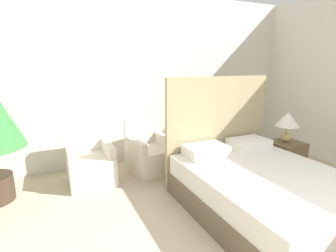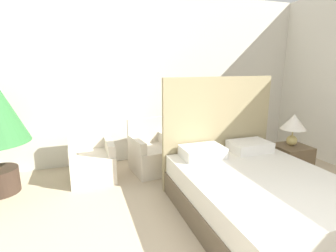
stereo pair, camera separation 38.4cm
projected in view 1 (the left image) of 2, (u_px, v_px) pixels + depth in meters
name	position (u px, v px, depth m)	size (l,w,h in m)	color
wall_back	(145.00, 79.00, 4.62)	(10.00, 0.06, 2.90)	silver
bed	(261.00, 186.00, 3.08)	(1.63, 2.03, 1.55)	brown
armchair_near_window_left	(90.00, 165.00, 3.86)	(0.64, 0.66, 0.84)	beige
armchair_near_window_right	(150.00, 156.00, 4.25)	(0.72, 0.74, 0.84)	beige
nightstand	(284.00, 159.00, 4.09)	(0.47, 0.45, 0.55)	brown
table_lamp	(287.00, 121.00, 3.98)	(0.36, 0.36, 0.46)	tan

